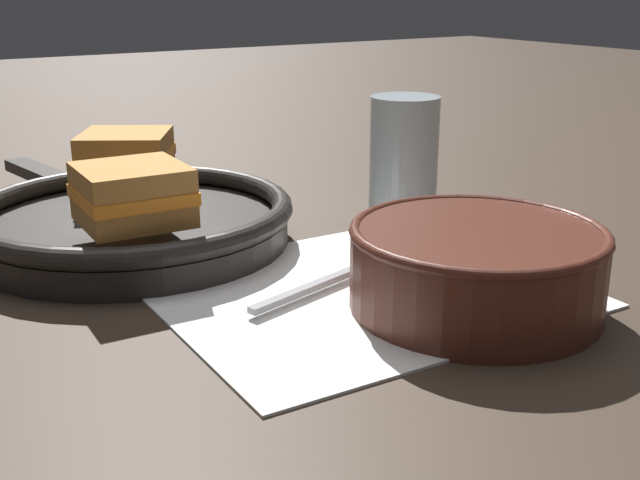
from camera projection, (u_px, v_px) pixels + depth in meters
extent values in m
plane|color=#382B21|center=(330.00, 285.00, 0.62)|extent=(4.00, 4.00, 0.00)
cube|color=white|center=(361.00, 289.00, 0.61)|extent=(0.30, 0.26, 0.00)
cylinder|color=#4C2319|center=(476.00, 270.00, 0.57)|extent=(0.18, 0.18, 0.06)
cylinder|color=orange|center=(478.00, 247.00, 0.56)|extent=(0.16, 0.16, 0.01)
torus|color=#4C2319|center=(478.00, 232.00, 0.56)|extent=(0.18, 0.18, 0.01)
cube|color=#9E9EA3|center=(307.00, 289.00, 0.59)|extent=(0.11, 0.04, 0.01)
ellipsoid|color=#9E9EA3|center=(377.00, 261.00, 0.65)|extent=(0.06, 0.04, 0.01)
cylinder|color=black|center=(134.00, 232.00, 0.71)|extent=(0.27, 0.27, 0.02)
torus|color=black|center=(132.00, 209.00, 0.70)|extent=(0.28, 0.28, 0.02)
cube|color=black|center=(38.00, 173.00, 0.85)|extent=(0.04, 0.13, 0.01)
cube|color=#B27A38|center=(134.00, 212.00, 0.63)|extent=(0.08, 0.08, 0.02)
cube|color=orange|center=(133.00, 195.00, 0.63)|extent=(0.09, 0.08, 0.01)
cube|color=#B27A38|center=(131.00, 177.00, 0.62)|extent=(0.08, 0.08, 0.02)
cube|color=#B27A38|center=(127.00, 171.00, 0.76)|extent=(0.11, 0.11, 0.02)
cube|color=orange|center=(126.00, 156.00, 0.76)|extent=(0.11, 0.11, 0.01)
cube|color=#B27A38|center=(125.00, 142.00, 0.76)|extent=(0.11, 0.11, 0.02)
cylinder|color=silver|center=(403.00, 161.00, 0.76)|extent=(0.07, 0.07, 0.12)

